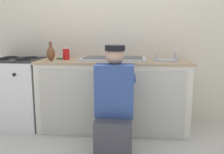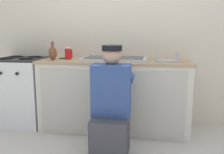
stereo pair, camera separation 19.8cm
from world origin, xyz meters
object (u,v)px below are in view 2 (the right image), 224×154
sink_double_basin (115,59)px  plumber_person (111,110)px  spice_bottle_red (71,54)px  soda_cup_red (68,53)px  cell_phone (63,58)px  stove_range (23,91)px  dish_rack_tray (167,59)px  vase_decorative (53,53)px

sink_double_basin → plumber_person: bearing=-84.5°
sink_double_basin → spice_bottle_red: (-0.62, 0.19, 0.03)m
soda_cup_red → cell_phone: bearing=134.0°
stove_range → plumber_person: (1.31, -0.68, 0.01)m
dish_rack_tray → spice_bottle_red: 1.28m
sink_double_basin → dish_rack_tray: 0.63m
dish_rack_tray → vase_decorative: bearing=-177.2°
dish_rack_tray → cell_phone: dish_rack_tray is taller
soda_cup_red → dish_rack_tray: bearing=-1.8°
cell_phone → stove_range: bearing=-169.8°
sink_double_basin → plumber_person: (0.07, -0.68, -0.45)m
vase_decorative → dish_rack_tray: vase_decorative is taller
dish_rack_tray → cell_phone: (-1.33, 0.15, -0.02)m
sink_double_basin → cell_phone: size_ratio=5.71×
vase_decorative → soda_cup_red: (0.16, 0.11, -0.01)m
sink_double_basin → spice_bottle_red: size_ratio=7.62×
plumber_person → stove_range: bearing=152.6°
stove_range → cell_phone: (0.55, 0.10, 0.44)m
sink_double_basin → dish_rack_tray: sink_double_basin is taller
sink_double_basin → plumber_person: 0.82m
plumber_person → soda_cup_red: plumber_person is taller
stove_range → vase_decorative: (0.49, -0.12, 0.53)m
sink_double_basin → plumber_person: plumber_person is taller
sink_double_basin → soda_cup_red: size_ratio=5.26×
vase_decorative → soda_cup_red: vase_decorative is taller
soda_cup_red → spice_bottle_red: (-0.03, 0.20, -0.02)m
plumber_person → dish_rack_tray: size_ratio=3.94×
spice_bottle_red → vase_decorative: bearing=-113.1°
sink_double_basin → spice_bottle_red: bearing=163.0°
plumber_person → spice_bottle_red: plumber_person is taller
stove_range → plumber_person: plumber_person is taller
stove_range → vase_decorative: bearing=-13.2°
sink_double_basin → vase_decorative: vase_decorative is taller
sink_double_basin → stove_range: (-1.25, -0.00, -0.46)m
plumber_person → cell_phone: (-0.77, 0.78, 0.43)m
sink_double_basin → plumber_person: size_ratio=0.72×
plumber_person → spice_bottle_red: size_ratio=10.52×
sink_double_basin → stove_range: sink_double_basin is taller
soda_cup_red → spice_bottle_red: size_ratio=1.45×
cell_phone → sink_double_basin: bearing=-7.9°
soda_cup_red → spice_bottle_red: bearing=98.2°
plumber_person → spice_bottle_red: 1.21m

